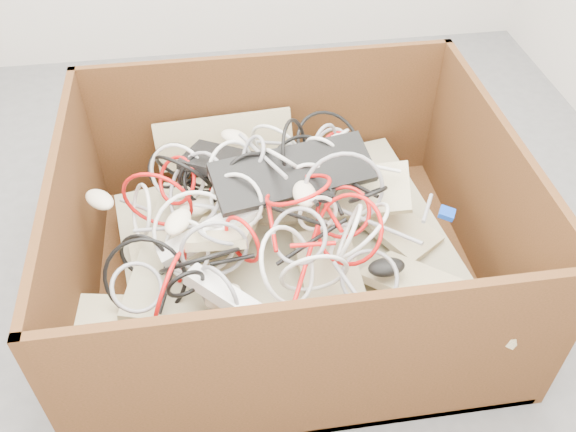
{
  "coord_description": "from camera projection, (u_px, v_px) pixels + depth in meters",
  "views": [
    {
      "loc": [
        -0.16,
        -1.46,
        1.61
      ],
      "look_at": [
        0.04,
        -0.11,
        0.3
      ],
      "focal_mm": 38.26,
      "sensor_mm": 36.0,
      "label": 1
    }
  ],
  "objects": [
    {
      "name": "ground",
      "position": [
        274.0,
        257.0,
        2.17
      ],
      "size": [
        3.0,
        3.0,
        0.0
      ],
      "primitive_type": "plane",
      "color": "#545456",
      "rests_on": "ground"
    },
    {
      "name": "cardboard_box",
      "position": [
        283.0,
        256.0,
        1.98
      ],
      "size": [
        1.31,
        1.09,
        0.59
      ],
      "color": "#37240D",
      "rests_on": "ground"
    },
    {
      "name": "keyboard_pile",
      "position": [
        284.0,
        223.0,
        1.89
      ],
      "size": [
        1.3,
        1.05,
        0.39
      ],
      "color": "#CAC38E",
      "rests_on": "cardboard_box"
    },
    {
      "name": "mice_scatter",
      "position": [
        247.0,
        208.0,
        1.83
      ],
      "size": [
        0.92,
        0.7,
        0.21
      ],
      "color": "beige",
      "rests_on": "keyboard_pile"
    },
    {
      "name": "power_strip_left",
      "position": [
        209.0,
        233.0,
        1.76
      ],
      "size": [
        0.32,
        0.15,
        0.13
      ],
      "primitive_type": "cube",
      "rotation": [
        0.14,
        -0.26,
        0.3
      ],
      "color": "white",
      "rests_on": "keyboard_pile"
    },
    {
      "name": "power_strip_right",
      "position": [
        232.0,
        300.0,
        1.59
      ],
      "size": [
        0.25,
        0.22,
        0.09
      ],
      "primitive_type": "cube",
      "rotation": [
        -0.1,
        0.17,
        -0.7
      ],
      "color": "white",
      "rests_on": "keyboard_pile"
    },
    {
      "name": "vga_plug",
      "position": [
        447.0,
        213.0,
        1.81
      ],
      "size": [
        0.06,
        0.06,
        0.03
      ],
      "primitive_type": "cube",
      "rotation": [
        0.09,
        0.14,
        -0.49
      ],
      "color": "#0B35B1",
      "rests_on": "keyboard_pile"
    },
    {
      "name": "cable_tangle",
      "position": [
        255.0,
        206.0,
        1.79
      ],
      "size": [
        0.93,
        0.79,
        0.43
      ],
      "color": "silver",
      "rests_on": "keyboard_pile"
    }
  ]
}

